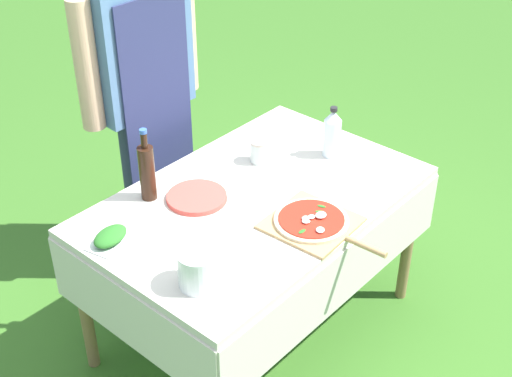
% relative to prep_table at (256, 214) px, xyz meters
% --- Properties ---
extents(ground_plane, '(12.00, 12.00, 0.00)m').
position_rel_prep_table_xyz_m(ground_plane, '(0.00, 0.00, -0.65)').
color(ground_plane, '#386B23').
extents(prep_table, '(1.40, 0.91, 0.74)m').
position_rel_prep_table_xyz_m(prep_table, '(0.00, 0.00, 0.00)').
color(prep_table, beige).
rests_on(prep_table, ground).
extents(person_cook, '(0.65, 0.23, 1.73)m').
position_rel_prep_table_xyz_m(person_cook, '(0.07, 0.75, 0.37)').
color(person_cook, '#333D56').
rests_on(person_cook, ground).
extents(pizza_on_peel, '(0.33, 0.49, 0.05)m').
position_rel_prep_table_xyz_m(pizza_on_peel, '(0.00, -0.29, 0.10)').
color(pizza_on_peel, tan).
rests_on(pizza_on_peel, prep_table).
extents(oil_bottle, '(0.06, 0.06, 0.32)m').
position_rel_prep_table_xyz_m(oil_bottle, '(-0.29, 0.32, 0.21)').
color(oil_bottle, black).
rests_on(oil_bottle, prep_table).
extents(water_bottle, '(0.08, 0.08, 0.24)m').
position_rel_prep_table_xyz_m(water_bottle, '(0.47, -0.03, 0.20)').
color(water_bottle, silver).
rests_on(water_bottle, prep_table).
extents(herb_container, '(0.20, 0.15, 0.05)m').
position_rel_prep_table_xyz_m(herb_container, '(-0.58, 0.21, 0.11)').
color(herb_container, silver).
rests_on(herb_container, prep_table).
extents(mixing_tub, '(0.15, 0.15, 0.14)m').
position_rel_prep_table_xyz_m(mixing_tub, '(-0.53, -0.21, 0.16)').
color(mixing_tub, silver).
rests_on(mixing_tub, prep_table).
extents(plate_stack, '(0.25, 0.25, 0.02)m').
position_rel_prep_table_xyz_m(plate_stack, '(-0.17, 0.17, 0.10)').
color(plate_stack, '#DB4C42').
rests_on(plate_stack, prep_table).
extents(sauce_jar, '(0.08, 0.08, 0.10)m').
position_rel_prep_table_xyz_m(sauce_jar, '(0.22, 0.17, 0.13)').
color(sauce_jar, silver).
rests_on(sauce_jar, prep_table).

